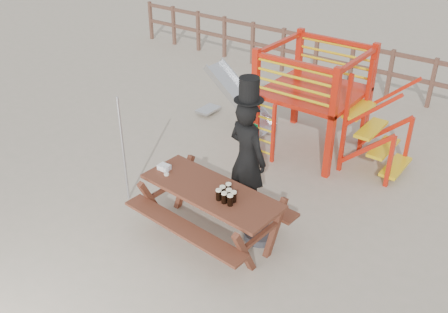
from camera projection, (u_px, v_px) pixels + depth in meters
ground at (184, 232)px, 7.74m from camera, size 60.00×60.00×0.00m
back_fence at (371, 64)px, 12.20m from camera, size 15.09×0.09×1.20m
playground_fort at (309, 97)px, 9.61m from camera, size 4.71×1.84×2.10m
picnic_table at (211, 207)px, 7.42m from camera, size 2.27×1.64×0.84m
man_with_hat at (247, 156)px, 7.72m from camera, size 0.80×0.60×2.33m
metal_pole at (123, 150)px, 8.08m from camera, size 0.04×0.04×1.87m
parasol_base at (260, 235)px, 7.60m from camera, size 0.49×0.49×0.21m
paper_bag at (164, 167)px, 7.73m from camera, size 0.19×0.15×0.08m
stout_pints at (227, 195)px, 7.00m from camera, size 0.30×0.30×0.17m
empty_glasses at (166, 171)px, 7.57m from camera, size 0.08×0.08×0.15m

